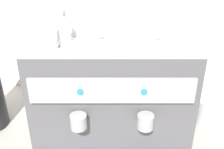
# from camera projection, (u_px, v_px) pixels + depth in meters

# --- Properties ---
(ground_plane) EXTENTS (4.00, 4.00, 0.00)m
(ground_plane) POSITION_uv_depth(u_px,v_px,m) (112.00, 120.00, 1.20)
(ground_plane) COLOR #9E998E
(espresso_machine) EXTENTS (0.59, 0.53, 0.41)m
(espresso_machine) POSITION_uv_depth(u_px,v_px,m) (112.00, 80.00, 1.10)
(espresso_machine) COLOR #4C4C51
(espresso_machine) RESTS_ON ground_plane
(ceramic_cup_0) EXTENTS (0.11, 0.08, 0.07)m
(ceramic_cup_0) POSITION_uv_depth(u_px,v_px,m) (50.00, 26.00, 0.95)
(ceramic_cup_0) COLOR silver
(ceramic_cup_0) RESTS_ON espresso_machine
(ceramic_cup_1) EXTENTS (0.07, 0.11, 0.08)m
(ceramic_cup_1) POSITION_uv_depth(u_px,v_px,m) (67.00, 12.00, 1.10)
(ceramic_cup_1) COLOR silver
(ceramic_cup_1) RESTS_ON espresso_machine
(ceramic_cup_2) EXTENTS (0.11, 0.08, 0.07)m
(ceramic_cup_2) POSITION_uv_depth(u_px,v_px,m) (145.00, 34.00, 0.88)
(ceramic_cup_2) COLOR silver
(ceramic_cup_2) RESTS_ON espresso_machine
(ceramic_cup_3) EXTENTS (0.06, 0.10, 0.08)m
(ceramic_cup_3) POSITION_uv_depth(u_px,v_px,m) (60.00, 32.00, 0.88)
(ceramic_cup_3) COLOR silver
(ceramic_cup_3) RESTS_ON espresso_machine
(ceramic_cup_4) EXTENTS (0.10, 0.09, 0.06)m
(ceramic_cup_4) POSITION_uv_depth(u_px,v_px,m) (111.00, 28.00, 0.94)
(ceramic_cup_4) COLOR silver
(ceramic_cup_4) RESTS_ON espresso_machine
(ceramic_bowl_0) EXTENTS (0.10, 0.10, 0.04)m
(ceramic_bowl_0) POSITION_uv_depth(u_px,v_px,m) (117.00, 19.00, 1.08)
(ceramic_bowl_0) COLOR white
(ceramic_bowl_0) RESTS_ON espresso_machine
(ceramic_bowl_1) EXTENTS (0.10, 0.10, 0.04)m
(ceramic_bowl_1) POSITION_uv_depth(u_px,v_px,m) (84.00, 28.00, 0.98)
(ceramic_bowl_1) COLOR white
(ceramic_bowl_1) RESTS_ON espresso_machine
(milk_pitcher) EXTENTS (0.10, 0.10, 0.12)m
(milk_pitcher) POSITION_uv_depth(u_px,v_px,m) (207.00, 112.00, 1.15)
(milk_pitcher) COLOR #B7B7BC
(milk_pitcher) RESTS_ON ground_plane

